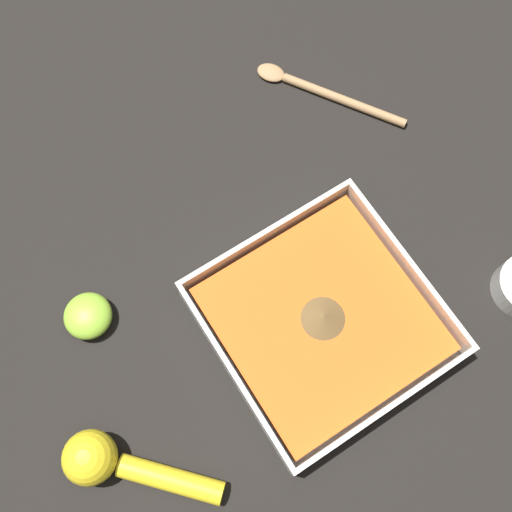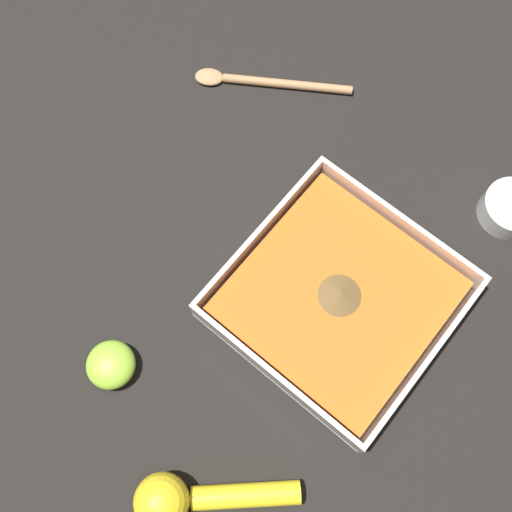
# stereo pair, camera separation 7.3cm
# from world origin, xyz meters

# --- Properties ---
(ground_plane) EXTENTS (4.00, 4.00, 0.00)m
(ground_plane) POSITION_xyz_m (0.00, 0.00, 0.00)
(ground_plane) COLOR black
(square_dish) EXTENTS (0.25, 0.25, 0.05)m
(square_dish) POSITION_xyz_m (-0.01, 0.03, 0.02)
(square_dish) COLOR silver
(square_dish) RESTS_ON ground_plane
(lemon_squeezer) EXTENTS (0.14, 0.15, 0.06)m
(lemon_squeezer) POSITION_xyz_m (-0.29, 0.03, 0.03)
(lemon_squeezer) COLOR yellow
(lemon_squeezer) RESTS_ON ground_plane
(lemon_half) EXTENTS (0.06, 0.06, 0.03)m
(lemon_half) POSITION_xyz_m (-0.24, 0.19, 0.02)
(lemon_half) COLOR #93CC38
(lemon_half) RESTS_ON ground_plane
(wooden_spoon) EXTENTS (0.14, 0.20, 0.01)m
(wooden_spoon) POSITION_xyz_m (0.18, 0.30, 0.01)
(wooden_spoon) COLOR tan
(wooden_spoon) RESTS_ON ground_plane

